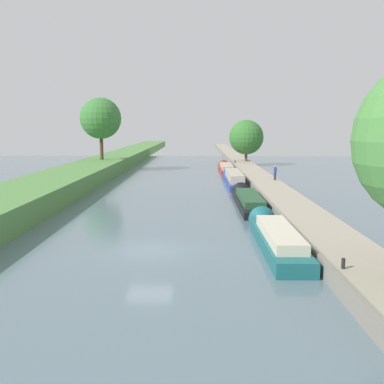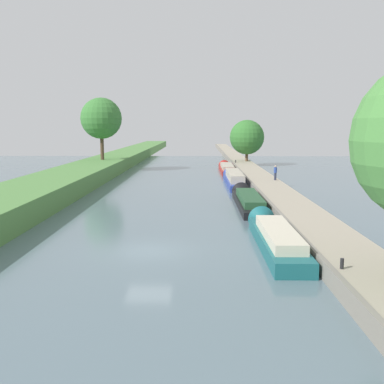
{
  "view_description": "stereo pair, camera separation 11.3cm",
  "coord_description": "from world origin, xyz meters",
  "px_view_note": "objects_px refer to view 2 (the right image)",
  "views": [
    {
      "loc": [
        2.66,
        -23.88,
        6.8
      ],
      "look_at": [
        2.14,
        15.66,
        1.0
      ],
      "focal_mm": 41.95,
      "sensor_mm": 36.0,
      "label": 1
    },
    {
      "loc": [
        2.77,
        -23.87,
        6.8
      ],
      "look_at": [
        2.14,
        15.66,
        1.0
      ],
      "focal_mm": 41.95,
      "sensor_mm": 36.0,
      "label": 2
    }
  ],
  "objects_px": {
    "narrowboat_teal": "(275,236)",
    "person_walking": "(275,172)",
    "narrowboat_black": "(248,200)",
    "mooring_bollard_near": "(342,264)",
    "narrowboat_red": "(226,168)",
    "mooring_bollard_far": "(236,161)",
    "narrowboat_blue": "(234,178)"
  },
  "relations": [
    {
      "from": "narrowboat_blue",
      "to": "narrowboat_teal",
      "type": "bearing_deg",
      "value": -89.54
    },
    {
      "from": "narrowboat_blue",
      "to": "narrowboat_red",
      "type": "height_order",
      "value": "narrowboat_blue"
    },
    {
      "from": "narrowboat_teal",
      "to": "person_walking",
      "type": "distance_m",
      "value": 25.29
    },
    {
      "from": "narrowboat_black",
      "to": "narrowboat_teal",
      "type": "bearing_deg",
      "value": -89.55
    },
    {
      "from": "narrowboat_black",
      "to": "mooring_bollard_near",
      "type": "xyz_separation_m",
      "value": [
        1.8,
        -20.28,
        0.59
      ]
    },
    {
      "from": "narrowboat_blue",
      "to": "mooring_bollard_far",
      "type": "xyz_separation_m",
      "value": [
        1.92,
        21.09,
        0.4
      ]
    },
    {
      "from": "narrowboat_red",
      "to": "person_walking",
      "type": "relative_size",
      "value": 8.15
    },
    {
      "from": "mooring_bollard_near",
      "to": "narrowboat_red",
      "type": "bearing_deg",
      "value": 92.15
    },
    {
      "from": "person_walking",
      "to": "mooring_bollard_far",
      "type": "bearing_deg",
      "value": 95.87
    },
    {
      "from": "narrowboat_teal",
      "to": "narrowboat_red",
      "type": "relative_size",
      "value": 0.85
    },
    {
      "from": "narrowboat_blue",
      "to": "person_walking",
      "type": "bearing_deg",
      "value": -34.85
    },
    {
      "from": "narrowboat_black",
      "to": "mooring_bollard_far",
      "type": "xyz_separation_m",
      "value": [
        1.8,
        35.58,
        0.59
      ]
    },
    {
      "from": "narrowboat_red",
      "to": "narrowboat_blue",
      "type": "bearing_deg",
      "value": -90.17
    },
    {
      "from": "mooring_bollard_near",
      "to": "person_walking",
      "type": "bearing_deg",
      "value": 85.52
    },
    {
      "from": "narrowboat_red",
      "to": "narrowboat_teal",
      "type": "bearing_deg",
      "value": -89.76
    },
    {
      "from": "narrowboat_black",
      "to": "mooring_bollard_near",
      "type": "distance_m",
      "value": 20.37
    },
    {
      "from": "narrowboat_black",
      "to": "narrowboat_red",
      "type": "xyz_separation_m",
      "value": [
        -0.07,
        29.69,
        0.02
      ]
    },
    {
      "from": "narrowboat_teal",
      "to": "mooring_bollard_far",
      "type": "height_order",
      "value": "narrowboat_teal"
    },
    {
      "from": "narrowboat_red",
      "to": "person_walking",
      "type": "height_order",
      "value": "person_walking"
    },
    {
      "from": "mooring_bollard_near",
      "to": "mooring_bollard_far",
      "type": "bearing_deg",
      "value": 90.0
    },
    {
      "from": "narrowboat_blue",
      "to": "mooring_bollard_near",
      "type": "bearing_deg",
      "value": -86.84
    },
    {
      "from": "narrowboat_teal",
      "to": "narrowboat_blue",
      "type": "relative_size",
      "value": 0.77
    },
    {
      "from": "narrowboat_teal",
      "to": "narrowboat_red",
      "type": "xyz_separation_m",
      "value": [
        -0.18,
        43.19,
        -0.07
      ]
    },
    {
      "from": "narrowboat_black",
      "to": "person_walking",
      "type": "distance_m",
      "value": 12.26
    },
    {
      "from": "mooring_bollard_near",
      "to": "mooring_bollard_far",
      "type": "xyz_separation_m",
      "value": [
        0.0,
        55.86,
        0.0
      ]
    },
    {
      "from": "person_walking",
      "to": "mooring_bollard_near",
      "type": "relative_size",
      "value": 3.69
    },
    {
      "from": "narrowboat_black",
      "to": "narrowboat_blue",
      "type": "xyz_separation_m",
      "value": [
        -0.12,
        14.48,
        0.18
      ]
    },
    {
      "from": "narrowboat_blue",
      "to": "person_walking",
      "type": "height_order",
      "value": "person_walking"
    },
    {
      "from": "mooring_bollard_near",
      "to": "narrowboat_blue",
      "type": "bearing_deg",
      "value": 93.16
    },
    {
      "from": "narrowboat_teal",
      "to": "person_walking",
      "type": "height_order",
      "value": "person_walking"
    },
    {
      "from": "narrowboat_teal",
      "to": "person_walking",
      "type": "bearing_deg",
      "value": 80.47
    },
    {
      "from": "person_walking",
      "to": "narrowboat_blue",
      "type": "bearing_deg",
      "value": 145.15
    }
  ]
}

